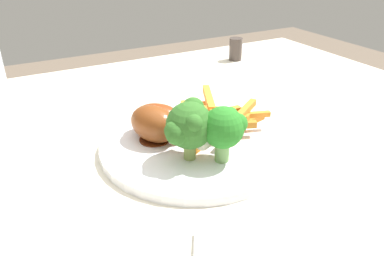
{
  "coord_description": "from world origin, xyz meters",
  "views": [
    {
      "loc": [
        0.22,
        0.42,
        0.98
      ],
      "look_at": [
        0.0,
        0.03,
        0.75
      ],
      "focal_mm": 35.41,
      "sensor_mm": 36.0,
      "label": 1
    }
  ],
  "objects_px": {
    "broccoli_floret_front": "(188,125)",
    "chicken_drumstick_far": "(157,125)",
    "dining_table": "(186,199)",
    "chicken_drumstick_near": "(162,120)",
    "broccoli_floret_middle": "(225,127)",
    "carrot_fries_pile": "(218,119)",
    "dinner_plate": "(192,145)",
    "pepper_shaker": "(236,49)"
  },
  "relations": [
    {
      "from": "broccoli_floret_middle",
      "to": "chicken_drumstick_near",
      "type": "distance_m",
      "value": 0.11
    },
    {
      "from": "dinner_plate",
      "to": "broccoli_floret_front",
      "type": "height_order",
      "value": "broccoli_floret_front"
    },
    {
      "from": "broccoli_floret_front",
      "to": "chicken_drumstick_near",
      "type": "height_order",
      "value": "broccoli_floret_front"
    },
    {
      "from": "carrot_fries_pile",
      "to": "chicken_drumstick_far",
      "type": "bearing_deg",
      "value": -6.09
    },
    {
      "from": "dinner_plate",
      "to": "carrot_fries_pile",
      "type": "xyz_separation_m",
      "value": [
        -0.05,
        -0.01,
        0.02
      ]
    },
    {
      "from": "broccoli_floret_front",
      "to": "pepper_shaker",
      "type": "xyz_separation_m",
      "value": [
        -0.31,
        -0.35,
        -0.03
      ]
    },
    {
      "from": "pepper_shaker",
      "to": "chicken_drumstick_far",
      "type": "bearing_deg",
      "value": 41.8
    },
    {
      "from": "broccoli_floret_front",
      "to": "chicken_drumstick_near",
      "type": "relative_size",
      "value": 0.67
    },
    {
      "from": "dining_table",
      "to": "broccoli_floret_front",
      "type": "relative_size",
      "value": 13.86
    },
    {
      "from": "broccoli_floret_front",
      "to": "broccoli_floret_middle",
      "type": "xyz_separation_m",
      "value": [
        -0.04,
        0.02,
        -0.0
      ]
    },
    {
      "from": "carrot_fries_pile",
      "to": "chicken_drumstick_far",
      "type": "relative_size",
      "value": 1.21
    },
    {
      "from": "dining_table",
      "to": "broccoli_floret_front",
      "type": "bearing_deg",
      "value": 65.44
    },
    {
      "from": "broccoli_floret_front",
      "to": "chicken_drumstick_far",
      "type": "bearing_deg",
      "value": -75.24
    },
    {
      "from": "dinner_plate",
      "to": "broccoli_floret_front",
      "type": "distance_m",
      "value": 0.07
    },
    {
      "from": "broccoli_floret_front",
      "to": "chicken_drumstick_near",
      "type": "bearing_deg",
      "value": -89.09
    },
    {
      "from": "carrot_fries_pile",
      "to": "dinner_plate",
      "type": "bearing_deg",
      "value": 14.52
    },
    {
      "from": "broccoli_floret_middle",
      "to": "carrot_fries_pile",
      "type": "height_order",
      "value": "broccoli_floret_middle"
    },
    {
      "from": "chicken_drumstick_far",
      "to": "chicken_drumstick_near",
      "type": "bearing_deg",
      "value": -133.3
    },
    {
      "from": "broccoli_floret_front",
      "to": "carrot_fries_pile",
      "type": "height_order",
      "value": "broccoli_floret_front"
    },
    {
      "from": "dinner_plate",
      "to": "chicken_drumstick_far",
      "type": "height_order",
      "value": "chicken_drumstick_far"
    },
    {
      "from": "broccoli_floret_front",
      "to": "chicken_drumstick_far",
      "type": "distance_m",
      "value": 0.07
    },
    {
      "from": "dinner_plate",
      "to": "pepper_shaker",
      "type": "distance_m",
      "value": 0.43
    },
    {
      "from": "dining_table",
      "to": "chicken_drumstick_near",
      "type": "xyz_separation_m",
      "value": [
        0.03,
        -0.01,
        0.14
      ]
    },
    {
      "from": "dining_table",
      "to": "chicken_drumstick_near",
      "type": "height_order",
      "value": "chicken_drumstick_near"
    },
    {
      "from": "dining_table",
      "to": "dinner_plate",
      "type": "height_order",
      "value": "dinner_plate"
    },
    {
      "from": "broccoli_floret_middle",
      "to": "pepper_shaker",
      "type": "xyz_separation_m",
      "value": [
        -0.27,
        -0.37,
        -0.03
      ]
    },
    {
      "from": "dining_table",
      "to": "chicken_drumstick_far",
      "type": "height_order",
      "value": "chicken_drumstick_far"
    },
    {
      "from": "chicken_drumstick_far",
      "to": "broccoli_floret_front",
      "type": "bearing_deg",
      "value": 104.76
    },
    {
      "from": "chicken_drumstick_far",
      "to": "pepper_shaker",
      "type": "bearing_deg",
      "value": -138.2
    },
    {
      "from": "broccoli_floret_middle",
      "to": "chicken_drumstick_near",
      "type": "bearing_deg",
      "value": -67.93
    },
    {
      "from": "dinner_plate",
      "to": "broccoli_floret_middle",
      "type": "distance_m",
      "value": 0.08
    },
    {
      "from": "dinner_plate",
      "to": "chicken_drumstick_near",
      "type": "xyz_separation_m",
      "value": [
        0.03,
        -0.04,
        0.03
      ]
    },
    {
      "from": "dinner_plate",
      "to": "pepper_shaker",
      "type": "bearing_deg",
      "value": -132.26
    },
    {
      "from": "chicken_drumstick_near",
      "to": "pepper_shaker",
      "type": "xyz_separation_m",
      "value": [
        -0.31,
        -0.28,
        -0.01
      ]
    },
    {
      "from": "pepper_shaker",
      "to": "dinner_plate",
      "type": "bearing_deg",
      "value": 47.74
    },
    {
      "from": "dining_table",
      "to": "broccoli_floret_middle",
      "type": "height_order",
      "value": "broccoli_floret_middle"
    },
    {
      "from": "broccoli_floret_front",
      "to": "broccoli_floret_middle",
      "type": "distance_m",
      "value": 0.04
    },
    {
      "from": "dining_table",
      "to": "chicken_drumstick_far",
      "type": "xyz_separation_m",
      "value": [
        0.05,
        0.01,
        0.14
      ]
    },
    {
      "from": "dinner_plate",
      "to": "broccoli_floret_front",
      "type": "relative_size",
      "value": 3.41
    },
    {
      "from": "dining_table",
      "to": "broccoli_floret_middle",
      "type": "xyz_separation_m",
      "value": [
        -0.01,
        0.09,
        0.16
      ]
    },
    {
      "from": "carrot_fries_pile",
      "to": "broccoli_floret_middle",
      "type": "bearing_deg",
      "value": 63.64
    },
    {
      "from": "carrot_fries_pile",
      "to": "chicken_drumstick_near",
      "type": "bearing_deg",
      "value": -18.45
    }
  ]
}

